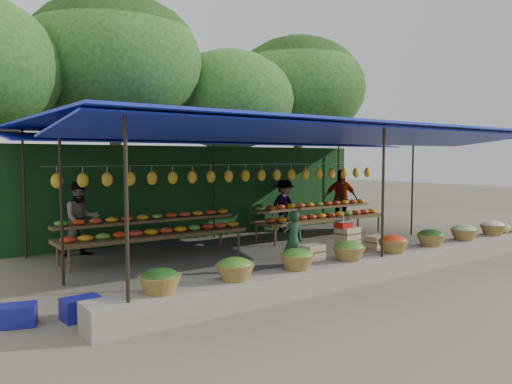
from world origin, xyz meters
TOP-DOWN VIEW (x-y plane):
  - ground at (0.00, 0.00)m, footprint 60.00×60.00m
  - stone_curb at (0.00, -2.75)m, footprint 10.60×0.55m
  - stall_canopy at (0.00, 0.07)m, footprint 10.80×6.60m
  - produce_baskets at (-0.10, -2.75)m, footprint 8.98×0.58m
  - netting_backdrop at (0.00, 3.15)m, footprint 10.60×0.06m
  - tree_row at (0.50, 6.09)m, footprint 16.51×5.50m
  - fruit_table_left at (-2.49, 1.35)m, footprint 4.21×0.95m
  - fruit_table_right at (2.51, 1.35)m, footprint 4.21×0.95m
  - crate_counter at (0.36, -1.69)m, footprint 2.38×0.38m
  - weighing_scale at (0.25, -1.69)m, footprint 0.31×0.31m
  - vendor_seated at (-0.84, -1.41)m, footprint 0.47×0.36m
  - customer_left at (-3.74, 2.42)m, footprint 0.81×0.63m
  - customer_mid at (2.24, 2.58)m, footprint 1.02×0.61m
  - customer_right at (3.95, 1.97)m, footprint 1.15×0.91m
  - blue_crate_front at (-5.10, -1.98)m, footprint 0.51×0.38m
  - blue_crate_back at (-5.86, -1.75)m, footprint 0.55×0.47m

SIDE VIEW (x-z plane):
  - ground at x=0.00m, z-range 0.00..0.00m
  - blue_crate_back at x=-5.86m, z-range 0.00..0.28m
  - blue_crate_front at x=-5.10m, z-range 0.00..0.30m
  - stone_curb at x=0.00m, z-range 0.00..0.40m
  - crate_counter at x=0.36m, z-range -0.07..0.70m
  - produce_baskets at x=-0.10m, z-range 0.40..0.73m
  - vendor_seated at x=-0.84m, z-range 0.00..1.16m
  - fruit_table_left at x=-2.49m, z-range 0.14..1.07m
  - fruit_table_right at x=2.51m, z-range 0.14..1.07m
  - customer_mid at x=2.24m, z-range 0.00..1.54m
  - customer_left at x=-3.74m, z-range 0.00..1.66m
  - weighing_scale at x=0.25m, z-range 0.68..1.01m
  - customer_right at x=3.95m, z-range 0.00..1.83m
  - netting_backdrop at x=0.00m, z-range 0.00..2.50m
  - stall_canopy at x=0.00m, z-range 1.26..4.08m
  - tree_row at x=0.50m, z-range 1.14..8.26m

